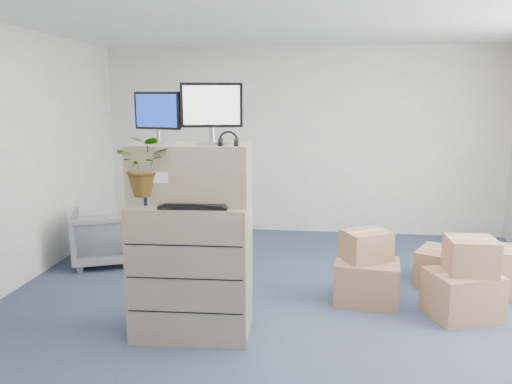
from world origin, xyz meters
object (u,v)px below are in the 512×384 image
at_px(filing_cabinet_lower, 192,269).
at_px(office_chair, 104,234).
at_px(monitor_left, 157,115).
at_px(keyboard, 194,206).
at_px(water_bottle, 202,185).
at_px(monitor_right, 212,110).
at_px(potted_plant, 147,173).

height_order(filing_cabinet_lower, office_chair, filing_cabinet_lower).
bearing_deg(monitor_left, keyboard, -11.71).
distance_m(water_bottle, office_chair, 2.54).
bearing_deg(water_bottle, monitor_right, 5.37).
height_order(keyboard, office_chair, keyboard).
bearing_deg(potted_plant, filing_cabinet_lower, 21.05).
xyz_separation_m(monitor_right, office_chair, (-1.75, 1.66, -1.58)).
xyz_separation_m(filing_cabinet_lower, potted_plant, (-0.33, -0.13, 0.86)).
relative_size(water_bottle, office_chair, 0.41).
bearing_deg(office_chair, water_bottle, 113.58).
bearing_deg(office_chair, filing_cabinet_lower, 111.41).
height_order(water_bottle, potted_plant, potted_plant).
relative_size(potted_plant, office_chair, 0.78).
height_order(monitor_left, water_bottle, monitor_left).
bearing_deg(potted_plant, office_chair, 124.30).
relative_size(monitor_right, water_bottle, 1.65).
relative_size(monitor_left, monitor_right, 0.85).
xyz_separation_m(potted_plant, office_chair, (-1.23, 1.81, -1.07)).
height_order(monitor_right, potted_plant, monitor_right).
bearing_deg(monitor_right, office_chair, 124.26).
height_order(filing_cabinet_lower, water_bottle, water_bottle).
height_order(filing_cabinet_lower, monitor_right, monitor_right).
bearing_deg(office_chair, potted_plant, 102.92).
bearing_deg(filing_cabinet_lower, monitor_right, 6.42).
bearing_deg(filing_cabinet_lower, monitor_left, 171.03).
distance_m(keyboard, water_bottle, 0.22).
bearing_deg(office_chair, monitor_right, 115.23).
height_order(monitor_right, office_chair, monitor_right).
bearing_deg(keyboard, monitor_left, 148.41).
xyz_separation_m(monitor_left, office_chair, (-1.29, 1.65, -1.54)).
xyz_separation_m(keyboard, water_bottle, (0.03, 0.17, 0.14)).
bearing_deg(potted_plant, monitor_left, 71.64).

